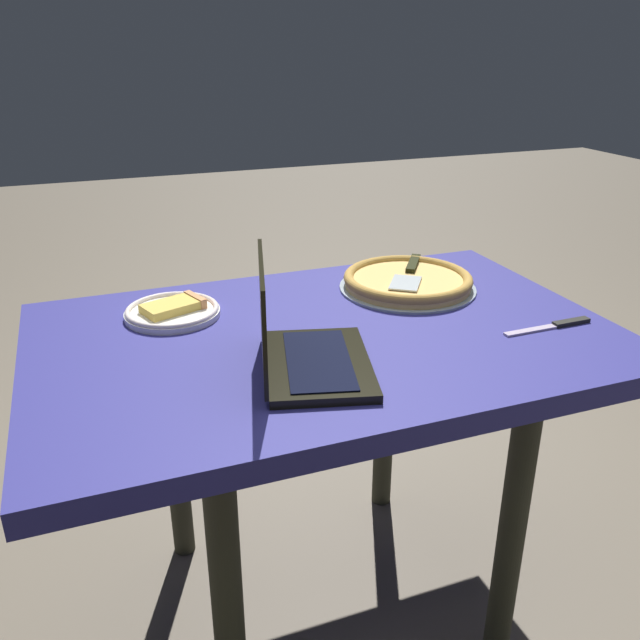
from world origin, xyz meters
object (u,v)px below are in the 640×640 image
Objects in this scene: dining_table at (325,369)px; table_knife at (556,325)px; pizza_tray at (408,281)px; laptop at (300,347)px; pizza_plate at (173,311)px.

table_knife is at bearing -17.49° from dining_table.
pizza_tray reaches higher than dining_table.
laptop is at bearing -141.11° from pizza_tray.
pizza_plate is at bearing 117.85° from laptop.
laptop is at bearing 179.27° from table_knife.
dining_table is 0.53m from table_knife.
pizza_tray reaches higher than pizza_plate.
laptop is 0.98× the size of pizza_tray.
pizza_tray is (0.41, 0.33, -0.03)m from laptop.
table_knife is (0.49, -0.16, 0.10)m from dining_table.
pizza_plate is (-0.30, 0.21, 0.11)m from dining_table.
pizza_plate is at bearing 177.13° from pizza_tray.
table_knife is (0.61, -0.01, -0.04)m from laptop.
pizza_plate reaches higher than table_knife.
pizza_tray is at bearing 120.68° from table_knife.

